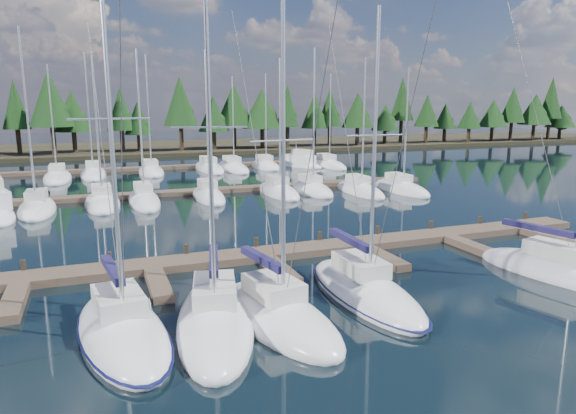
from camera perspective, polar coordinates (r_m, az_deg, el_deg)
name	(u,v)px	position (r m, az deg, el deg)	size (l,w,h in m)	color
ground	(214,215)	(40.02, -8.24, -0.86)	(260.00, 260.00, 0.00)	black
far_shore	(141,148)	(98.90, -16.00, 6.29)	(220.00, 30.00, 0.60)	#2B2617
main_dock	(265,257)	(28.15, -2.53, -5.61)	(44.00, 6.13, 0.90)	brown
back_docks	(175,178)	(58.98, -12.46, 3.14)	(50.00, 21.80, 0.40)	brown
front_sailboat_1	(122,331)	(20.20, -17.92, -12.99)	(4.08, 8.72, 14.45)	silver
front_sailboat_2	(215,320)	(20.35, -8.09, -12.34)	(4.76, 9.26, 13.88)	silver
front_sailboat_3	(278,316)	(20.55, -1.11, -11.99)	(4.22, 8.33, 12.99)	silver
front_sailboat_4	(364,291)	(23.37, 8.47, -9.17)	(2.98, 9.09, 13.02)	silver
front_sailboat_5	(563,273)	(28.73, 28.26, -6.46)	(4.63, 9.40, 14.50)	silver
back_sailboat_rows	(181,183)	(55.00, -11.79, 2.65)	(44.78, 33.37, 16.13)	silver
motor_yacht_right	(300,163)	(69.91, 1.37, 4.86)	(5.31, 8.06, 3.82)	silver
tree_line	(123,110)	(88.53, -17.87, 10.26)	(186.67, 11.84, 13.53)	black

